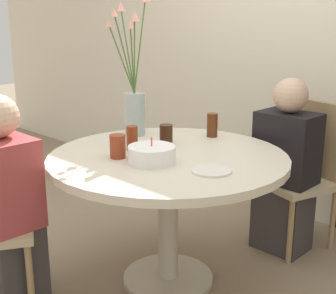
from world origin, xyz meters
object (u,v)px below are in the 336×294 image
at_px(chair_left_flank, 305,167).
at_px(drink_glass_2, 118,146).
at_px(birthday_cake, 152,154).
at_px(person_boy, 6,211).
at_px(drink_glass_0, 132,138).
at_px(person_guest, 285,172).
at_px(drink_glass_3, 166,135).
at_px(flower_vase, 134,98).
at_px(side_plate, 211,171).
at_px(drink_glass_1, 212,125).

distance_m(chair_left_flank, drink_glass_2, 1.23).
xyz_separation_m(birthday_cake, person_boy, (-0.44, -0.54, -0.26)).
height_order(drink_glass_0, person_boy, person_boy).
relative_size(drink_glass_2, person_guest, 0.11).
relative_size(chair_left_flank, drink_glass_0, 7.03).
bearing_deg(drink_glass_3, drink_glass_2, -89.14).
bearing_deg(flower_vase, drink_glass_3, -5.80).
height_order(side_plate, drink_glass_3, drink_glass_3).
distance_m(chair_left_flank, drink_glass_1, 0.65).
xyz_separation_m(drink_glass_2, person_boy, (-0.26, -0.48, -0.28)).
bearing_deg(drink_glass_0, chair_left_flank, 63.75).
bearing_deg(side_plate, person_guest, 96.53).
bearing_deg(drink_glass_0, person_boy, -108.33).
bearing_deg(drink_glass_2, drink_glass_0, 111.67).
relative_size(flower_vase, person_guest, 0.77).
relative_size(flower_vase, drink_glass_0, 6.35).
relative_size(drink_glass_0, drink_glass_3, 1.15).
distance_m(birthday_cake, flower_vase, 0.60).
height_order(birthday_cake, drink_glass_2, birthday_cake).
xyz_separation_m(flower_vase, drink_glass_0, (0.24, -0.23, -0.16)).
relative_size(birthday_cake, drink_glass_1, 1.65).
relative_size(birthday_cake, flower_vase, 0.28).
distance_m(drink_glass_0, drink_glass_3, 0.21).
bearing_deg(drink_glass_1, person_boy, -106.06).
relative_size(flower_vase, side_plate, 4.47).
height_order(flower_vase, drink_glass_2, flower_vase).
xyz_separation_m(drink_glass_0, drink_glass_3, (0.05, 0.20, -0.01)).
distance_m(drink_glass_0, drink_glass_1, 0.53).
xyz_separation_m(birthday_cake, drink_glass_2, (-0.18, -0.06, 0.02)).
height_order(flower_vase, drink_glass_0, flower_vase).
relative_size(drink_glass_1, person_guest, 0.13).
bearing_deg(birthday_cake, side_plate, 17.37).
distance_m(birthday_cake, side_plate, 0.31).
xyz_separation_m(drink_glass_0, drink_glass_1, (0.12, 0.51, 0.00)).
height_order(birthday_cake, drink_glass_3, birthday_cake).
height_order(flower_vase, person_guest, flower_vase).
xyz_separation_m(chair_left_flank, drink_glass_0, (-0.48, -0.98, 0.28)).
height_order(chair_left_flank, person_boy, person_boy).
bearing_deg(person_guest, drink_glass_1, -135.07).
height_order(birthday_cake, person_boy, person_boy).
relative_size(drink_glass_1, person_boy, 0.13).
height_order(drink_glass_0, person_guest, person_guest).
bearing_deg(drink_glass_0, birthday_cake, -19.99).
distance_m(chair_left_flank, drink_glass_3, 0.93).
bearing_deg(drink_glass_1, flower_vase, -141.64).
bearing_deg(chair_left_flank, birthday_cake, -85.68).
bearing_deg(flower_vase, side_plate, -16.25).
bearing_deg(person_boy, drink_glass_3, 72.49).
distance_m(drink_glass_3, person_guest, 0.78).
bearing_deg(drink_glass_3, person_guest, 58.64).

